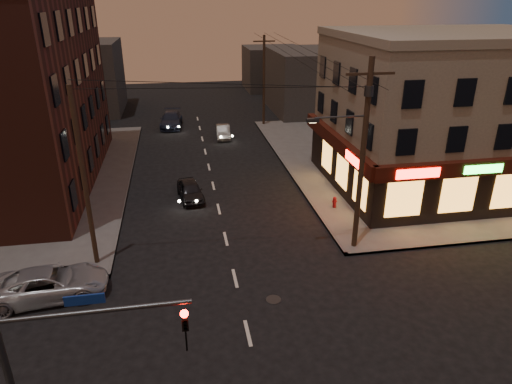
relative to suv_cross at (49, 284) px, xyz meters
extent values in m
plane|color=black|center=(8.47, -4.00, -0.71)|extent=(120.00, 120.00, 0.00)
cube|color=#514F4C|center=(26.47, 15.00, -0.64)|extent=(24.00, 28.00, 0.15)
cube|color=gray|center=(24.47, 9.50, 4.44)|extent=(15.00, 12.00, 10.00)
cube|color=gray|center=(24.47, 9.50, 9.69)|extent=(15.20, 12.20, 0.50)
cube|color=black|center=(24.47, 3.55, 1.14)|extent=(15.12, 0.25, 3.40)
cube|color=black|center=(17.02, 9.50, 1.14)|extent=(0.25, 12.12, 3.40)
cube|color=#391009|center=(24.47, 3.25, 2.94)|extent=(15.60, 0.50, 0.90)
cube|color=#391009|center=(16.72, 9.50, 2.94)|extent=(0.50, 12.60, 0.90)
cube|color=#FF140C|center=(19.17, 2.98, 2.94)|extent=(2.60, 0.06, 0.55)
cube|color=#26FF3F|center=(23.17, 2.98, 2.94)|extent=(2.40, 0.06, 0.50)
cube|color=#FF140C|center=(16.45, 5.70, 2.94)|extent=(0.06, 2.60, 0.55)
cube|color=#F79B36|center=(23.87, 3.40, 1.24)|extent=(12.40, 0.08, 2.20)
cube|color=#F79B36|center=(16.87, 8.50, 1.24)|extent=(0.08, 8.40, 2.20)
cube|color=#3F3D3A|center=(22.47, 34.00, 2.79)|extent=(10.00, 12.00, 7.00)
cube|color=#3F3D3A|center=(-4.53, 38.00, 3.29)|extent=(9.00, 10.00, 8.00)
cube|color=#3F3D3A|center=(20.47, 48.00, 2.29)|extent=(8.00, 8.00, 6.00)
cylinder|color=#382619|center=(15.27, 1.80, 4.44)|extent=(0.28, 0.28, 10.00)
cube|color=#382619|center=(15.27, 1.80, 8.64)|extent=(2.40, 0.12, 0.12)
cylinder|color=#333538|center=(15.27, 1.80, 7.84)|extent=(0.44, 0.44, 0.50)
cylinder|color=#333538|center=(13.97, 1.80, 6.64)|extent=(2.60, 0.10, 0.10)
cube|color=#333538|center=(12.57, 1.80, 6.54)|extent=(0.60, 0.25, 0.18)
cube|color=#FFD88C|center=(12.57, 1.80, 6.44)|extent=(0.35, 0.15, 0.04)
cylinder|color=#382619|center=(15.27, 28.00, 3.94)|extent=(0.26, 0.26, 9.00)
cylinder|color=#382619|center=(1.67, 2.50, 3.94)|extent=(0.24, 0.24, 9.00)
cylinder|color=#333538|center=(4.07, -9.60, 5.29)|extent=(4.40, 0.12, 0.12)
imported|color=black|center=(6.07, -9.60, 4.79)|extent=(0.16, 0.20, 1.00)
sphere|color=#FF0C05|center=(6.07, -9.72, 5.04)|extent=(0.20, 0.20, 0.20)
cube|color=navy|center=(3.87, -9.60, 5.64)|extent=(0.90, 0.05, 0.25)
imported|color=#989AA1|center=(0.00, 0.00, 0.00)|extent=(5.34, 2.92, 1.42)
imported|color=black|center=(6.76, 9.95, -0.08)|extent=(1.97, 3.85, 1.26)
imported|color=#62605C|center=(10.52, 24.08, -0.11)|extent=(1.52, 3.74, 1.21)
imported|color=#1C2438|center=(5.59, 29.06, 0.04)|extent=(2.49, 5.33, 1.50)
cylinder|color=maroon|center=(15.81, 6.66, -0.26)|extent=(0.24, 0.24, 0.59)
sphere|color=maroon|center=(15.81, 6.66, 0.06)|extent=(0.24, 0.24, 0.24)
cylinder|color=maroon|center=(15.81, 6.66, -0.15)|extent=(0.33, 0.15, 0.12)
cylinder|color=maroon|center=(15.81, 6.66, -0.15)|extent=(0.15, 0.33, 0.12)
camera|label=1|loc=(6.22, -18.67, 11.98)|focal=32.00mm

